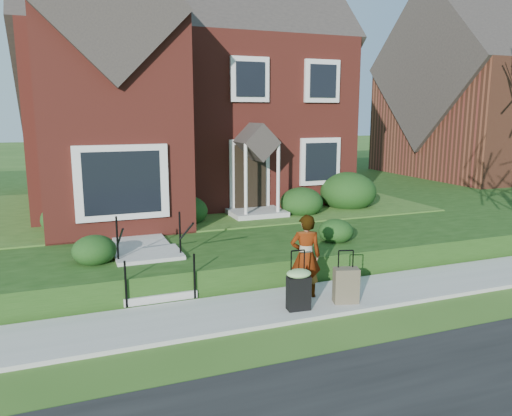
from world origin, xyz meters
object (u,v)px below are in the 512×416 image
suitcase_black (299,287)px  suitcase_olive (346,285)px  woman (306,256)px  front_steps (152,268)px

suitcase_black → suitcase_olive: (1.00, -0.00, -0.09)m
woman → suitcase_olive: woman is taller
suitcase_olive → front_steps: bearing=161.5°
front_steps → suitcase_olive: size_ratio=1.99×
front_steps → suitcase_olive: (3.29, -2.23, -0.05)m
suitcase_black → suitcase_olive: suitcase_black is taller
front_steps → suitcase_black: bearing=-44.3°
front_steps → suitcase_olive: 3.98m
front_steps → woman: size_ratio=1.23×
suitcase_black → front_steps: bearing=141.0°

